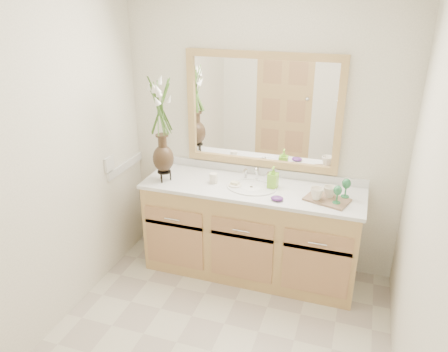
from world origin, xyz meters
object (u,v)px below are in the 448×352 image
(tumbler, at_px, (213,178))
(tray, at_px, (327,200))
(soap_bottle, at_px, (273,178))
(flower_vase, at_px, (161,115))

(tumbler, distance_m, tray, 0.95)
(soap_bottle, relative_size, tray, 0.50)
(soap_bottle, height_order, tray, soap_bottle)
(flower_vase, height_order, tray, flower_vase)
(soap_bottle, bearing_deg, flower_vase, -166.42)
(flower_vase, distance_m, tray, 1.48)
(flower_vase, bearing_deg, tumbler, 12.06)
(flower_vase, relative_size, soap_bottle, 5.27)
(flower_vase, xyz_separation_m, soap_bottle, (0.91, 0.16, -0.50))
(flower_vase, relative_size, tray, 2.64)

